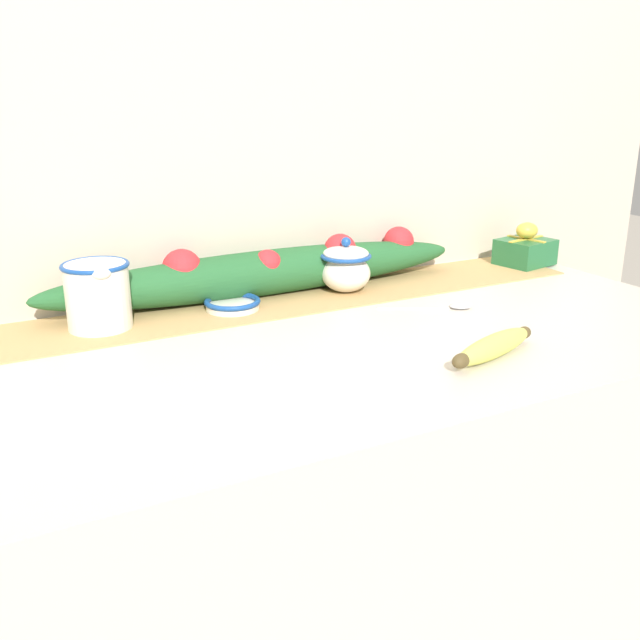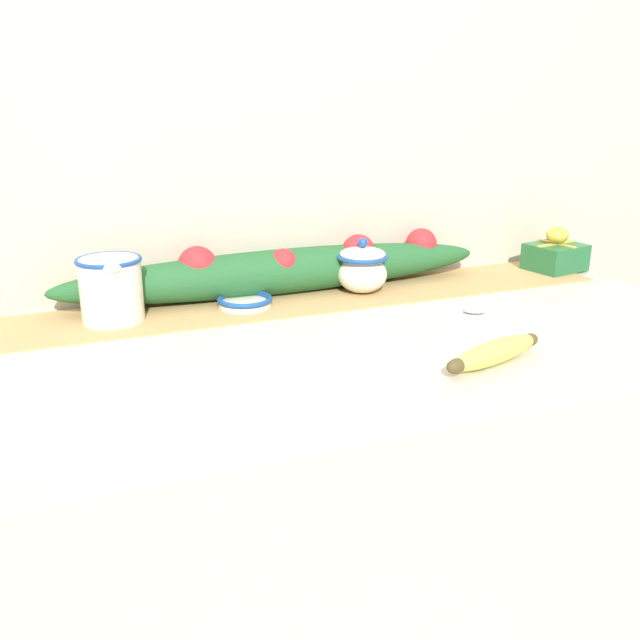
# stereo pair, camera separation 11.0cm
# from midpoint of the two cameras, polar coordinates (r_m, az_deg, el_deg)

# --- Properties ---
(countertop) EXTENTS (1.45, 0.70, 0.93)m
(countertop) POSITION_cam_midpoint_polar(r_m,az_deg,el_deg) (1.42, -1.23, -19.43)
(countertop) COLOR beige
(countertop) RESTS_ON ground_plane
(back_wall) EXTENTS (2.25, 0.04, 2.40)m
(back_wall) POSITION_cam_midpoint_polar(r_m,az_deg,el_deg) (1.47, -8.07, 12.90)
(back_wall) COLOR beige
(back_wall) RESTS_ON ground_plane
(table_runner) EXTENTS (1.34, 0.20, 0.00)m
(table_runner) POSITION_cam_midpoint_polar(r_m,az_deg,el_deg) (1.40, -5.74, 1.41)
(table_runner) COLOR tan
(table_runner) RESTS_ON countertop
(cream_pitcher) EXTENTS (0.12, 0.14, 0.12)m
(cream_pitcher) POSITION_cam_midpoint_polar(r_m,az_deg,el_deg) (1.30, -19.71, 2.00)
(cream_pitcher) COLOR white
(cream_pitcher) RESTS_ON countertop
(sugar_bowl) EXTENTS (0.10, 0.10, 0.11)m
(sugar_bowl) POSITION_cam_midpoint_polar(r_m,az_deg,el_deg) (1.45, -0.09, 4.19)
(sugar_bowl) COLOR white
(sugar_bowl) RESTS_ON countertop
(small_dish) EXTENTS (0.11, 0.11, 0.02)m
(small_dish) POSITION_cam_midpoint_polar(r_m,az_deg,el_deg) (1.36, -9.33, 1.25)
(small_dish) COLOR white
(small_dish) RESTS_ON countertop
(banana) EXTENTS (0.21, 0.09, 0.04)m
(banana) POSITION_cam_midpoint_polar(r_m,az_deg,el_deg) (1.13, 11.05, -2.13)
(banana) COLOR #CCD156
(banana) RESTS_ON countertop
(spoon) EXTENTS (0.17, 0.10, 0.01)m
(spoon) POSITION_cam_midpoint_polar(r_m,az_deg,el_deg) (1.37, 8.46, 1.06)
(spoon) COLOR #B7B7BC
(spoon) RESTS_ON countertop
(gift_box) EXTENTS (0.14, 0.12, 0.10)m
(gift_box) POSITION_cam_midpoint_polar(r_m,az_deg,el_deg) (1.74, 14.37, 5.48)
(gift_box) COLOR #236638
(gift_box) RESTS_ON countertop
(poinsettia_garland) EXTENTS (0.90, 0.10, 0.11)m
(poinsettia_garland) POSITION_cam_midpoint_polar(r_m,az_deg,el_deg) (1.44, -6.77, 3.89)
(poinsettia_garland) COLOR #235B2D
(poinsettia_garland) RESTS_ON countertop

